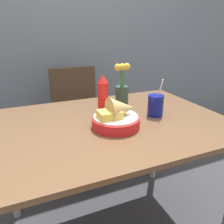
# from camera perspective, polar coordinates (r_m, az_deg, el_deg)

# --- Properties ---
(wall_window) EXTENTS (7.00, 0.06, 2.60)m
(wall_window) POSITION_cam_1_polar(r_m,az_deg,el_deg) (2.21, -13.40, 22.15)
(wall_window) COLOR slate
(wall_window) RESTS_ON ground_plane
(dining_table) EXTENTS (1.24, 0.86, 0.78)m
(dining_table) POSITION_cam_1_polar(r_m,az_deg,el_deg) (1.19, -0.48, -6.89)
(dining_table) COLOR brown
(dining_table) RESTS_ON ground_plane
(chair_far_window) EXTENTS (0.40, 0.40, 0.92)m
(chair_far_window) POSITION_cam_1_polar(r_m,az_deg,el_deg) (1.95, -9.09, 0.02)
(chair_far_window) COLOR #473323
(chair_far_window) RESTS_ON ground_plane
(food_basket) EXTENTS (0.24, 0.24, 0.15)m
(food_basket) POSITION_cam_1_polar(r_m,az_deg,el_deg) (1.07, 1.57, -1.12)
(food_basket) COLOR red
(food_basket) RESTS_ON dining_table
(ketchup_bottle) EXTENTS (0.06, 0.06, 0.22)m
(ketchup_bottle) POSITION_cam_1_polar(r_m,az_deg,el_deg) (1.25, -2.38, 4.69)
(ketchup_bottle) COLOR red
(ketchup_bottle) RESTS_ON dining_table
(drink_cup) EXTENTS (0.09, 0.09, 0.21)m
(drink_cup) POSITION_cam_1_polar(r_m,az_deg,el_deg) (1.23, 11.27, 1.53)
(drink_cup) COLOR navy
(drink_cup) RESTS_ON dining_table
(flower_vase) EXTENTS (0.10, 0.08, 0.26)m
(flower_vase) POSITION_cam_1_polar(r_m,az_deg,el_deg) (1.36, 2.62, 5.95)
(flower_vase) COLOR #2D4738
(flower_vase) RESTS_ON dining_table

